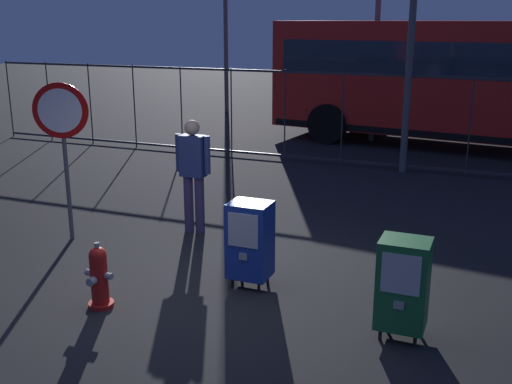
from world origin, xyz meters
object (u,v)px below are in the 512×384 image
newspaper_box_secondary (250,240)px  pedestrian (193,170)px  stop_sign (62,129)px  bus_near (494,78)px  newspaper_box_primary (403,284)px  fire_hydrant (99,277)px

newspaper_box_secondary → pedestrian: 2.12m
stop_sign → bus_near: 10.41m
newspaper_box_primary → stop_sign: size_ratio=0.46×
newspaper_box_primary → newspaper_box_secondary: 1.94m
newspaper_box_secondary → stop_sign: bearing=170.5°
fire_hydrant → stop_sign: bearing=135.7°
newspaper_box_secondary → stop_sign: 3.19m
newspaper_box_secondary → pedestrian: (-1.49, 1.46, 0.38)m
newspaper_box_primary → stop_sign: 5.06m
newspaper_box_secondary → fire_hydrant: bearing=-138.9°
newspaper_box_primary → newspaper_box_secondary: (-1.85, 0.58, 0.00)m
stop_sign → pedestrian: size_ratio=1.34×
bus_near → stop_sign: bearing=-113.4°
pedestrian → bus_near: bus_near is taller
stop_sign → bus_near: bearing=59.4°
newspaper_box_secondary → newspaper_box_primary: bearing=-17.4°
pedestrian → stop_sign: bearing=-147.4°
bus_near → newspaper_box_primary: bearing=-85.4°
fire_hydrant → newspaper_box_secondary: bearing=41.1°
newspaper_box_secondary → pedestrian: pedestrian is taller
fire_hydrant → bus_near: size_ratio=0.07×
newspaper_box_primary → pedestrian: size_ratio=0.61×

